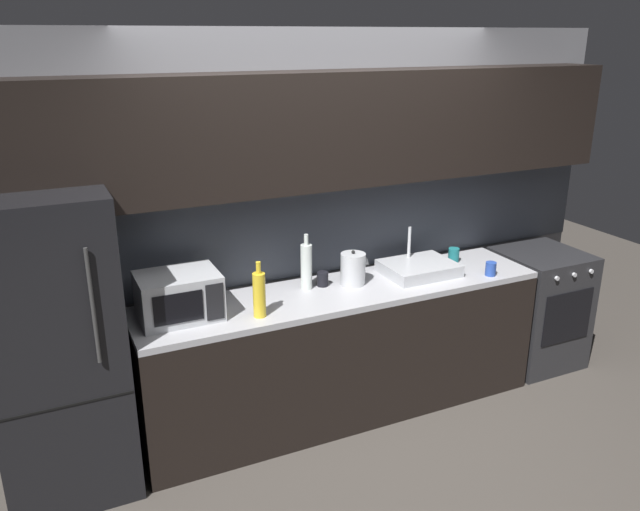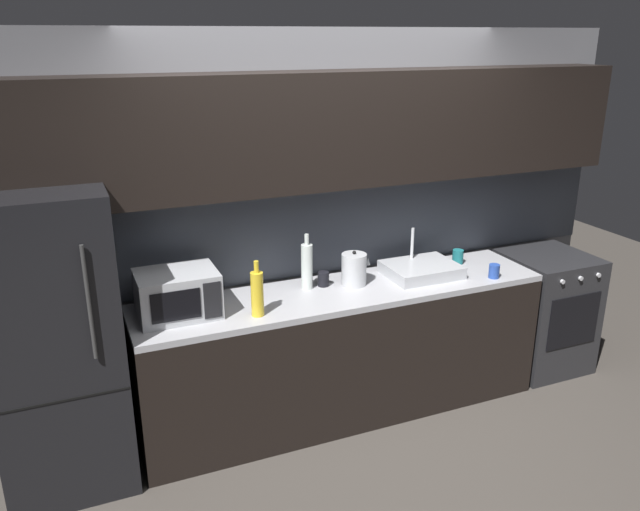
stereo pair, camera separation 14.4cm
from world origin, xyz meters
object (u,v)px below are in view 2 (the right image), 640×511
object	(u,v)px
oven_range	(544,311)
wine_bottle_yellow	(257,293)
mug_blue	(494,271)
mug_dark	(323,279)
mug_teal	(458,257)
kettle	(354,269)
refrigerator	(56,343)
wine_bottle_clear	(307,266)
microwave	(178,294)

from	to	relation	value
oven_range	wine_bottle_yellow	xyz separation A→B (m)	(-2.33, -0.16, 0.59)
mug_blue	mug_dark	bearing A→B (deg)	164.25
mug_teal	mug_dark	size ratio (longest dim) A/B	1.07
wine_bottle_yellow	mug_blue	bearing A→B (deg)	-1.44
kettle	wine_bottle_yellow	xyz separation A→B (m)	(-0.73, -0.22, 0.03)
refrigerator	mug_teal	xyz separation A→B (m)	(2.69, 0.13, 0.09)
wine_bottle_clear	refrigerator	bearing A→B (deg)	-175.81
wine_bottle_yellow	mug_teal	bearing A→B (deg)	10.33
mug_blue	oven_range	bearing A→B (deg)	16.70
microwave	mug_blue	distance (m)	2.09
mug_blue	mug_dark	size ratio (longest dim) A/B	0.99
microwave	mug_blue	xyz separation A→B (m)	(2.08, -0.22, -0.09)
kettle	wine_bottle_yellow	world-z (taller)	wine_bottle_yellow
mug_blue	microwave	bearing A→B (deg)	173.88
wine_bottle_clear	wine_bottle_yellow	world-z (taller)	wine_bottle_clear
mug_teal	mug_blue	size ratio (longest dim) A/B	1.09
kettle	refrigerator	bearing A→B (deg)	-178.25
oven_range	mug_teal	size ratio (longest dim) A/B	8.76
mug_teal	mug_blue	xyz separation A→B (m)	(0.06, -0.33, -0.00)
microwave	kettle	xyz separation A→B (m)	(1.15, 0.04, -0.03)
mug_dark	kettle	bearing A→B (deg)	-15.69
refrigerator	microwave	size ratio (longest dim) A/B	3.75
refrigerator	mug_teal	size ratio (longest dim) A/B	16.79
oven_range	kettle	bearing A→B (deg)	177.94
wine_bottle_yellow	microwave	bearing A→B (deg)	156.90
oven_range	mug_blue	xyz separation A→B (m)	(-0.68, -0.20, 0.50)
wine_bottle_clear	wine_bottle_yellow	distance (m)	0.50
refrigerator	mug_blue	size ratio (longest dim) A/B	18.25
mug_teal	mug_blue	bearing A→B (deg)	-79.21
wine_bottle_yellow	mug_blue	distance (m)	1.66
wine_bottle_clear	wine_bottle_yellow	bearing A→B (deg)	-146.83
refrigerator	oven_range	xyz separation A→B (m)	(3.44, -0.00, -0.41)
kettle	oven_range	bearing A→B (deg)	-2.06
oven_range	wine_bottle_yellow	size ratio (longest dim) A/B	2.67
wine_bottle_yellow	mug_dark	world-z (taller)	wine_bottle_yellow
oven_range	wine_bottle_clear	size ratio (longest dim) A/B	2.45
wine_bottle_clear	mug_blue	size ratio (longest dim) A/B	3.89
wine_bottle_yellow	mug_teal	world-z (taller)	wine_bottle_yellow
kettle	mug_teal	bearing A→B (deg)	4.71
wine_bottle_clear	mug_dark	size ratio (longest dim) A/B	3.84
microwave	wine_bottle_clear	distance (m)	0.85
oven_range	mug_dark	size ratio (longest dim) A/B	9.39
microwave	wine_bottle_clear	xyz separation A→B (m)	(0.85, 0.09, 0.02)
oven_range	mug_dark	xyz separation A→B (m)	(-1.79, 0.11, 0.50)
microwave	wine_bottle_yellow	xyz separation A→B (m)	(0.43, -0.18, 0.00)
oven_range	mug_blue	bearing A→B (deg)	-163.30
mug_teal	mug_blue	world-z (taller)	mug_teal
oven_range	kettle	size ratio (longest dim) A/B	3.84
wine_bottle_clear	mug_blue	bearing A→B (deg)	-14.39
refrigerator	kettle	world-z (taller)	refrigerator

